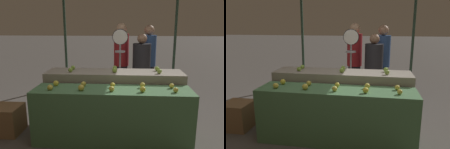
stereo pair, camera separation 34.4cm
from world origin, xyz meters
The scene contains 24 objects.
ground_plane centered at (0.00, 0.00, 0.00)m, with size 60.00×60.00×0.00m, color #59544F.
display_counter_front centered at (0.00, 0.00, 0.41)m, with size 2.33×0.55×0.83m, color #4C7A4C.
display_counter_back centered at (0.00, 0.60, 0.48)m, with size 2.33×0.55×0.96m, color gray.
apple_front_0 centered at (-0.89, -0.11, 0.87)m, with size 0.08×0.08×0.08m, color gold.
apple_front_1 centered at (-0.44, -0.10, 0.87)m, with size 0.09×0.09×0.09m, color gold.
apple_front_2 centered at (0.00, -0.11, 0.87)m, with size 0.08×0.08×0.08m, color gold.
apple_front_3 centered at (0.43, -0.11, 0.87)m, with size 0.08×0.08×0.08m, color gold.
apple_front_4 centered at (0.89, -0.10, 0.87)m, with size 0.07×0.07×0.07m, color gold.
apple_front_5 centered at (-0.87, 0.12, 0.87)m, with size 0.08×0.08×0.08m, color gold.
apple_front_6 centered at (-0.44, 0.11, 0.87)m, with size 0.08×0.08×0.08m, color gold.
apple_front_7 centered at (0.00, 0.10, 0.87)m, with size 0.07×0.07×0.07m, color gold.
apple_front_8 centered at (0.45, 0.11, 0.87)m, with size 0.08×0.08×0.08m, color gold.
apple_front_9 centered at (0.88, 0.11, 0.87)m, with size 0.07×0.07×0.07m, color yellow.
apple_back_0 centered at (-0.74, 0.50, 1.00)m, with size 0.08×0.08×0.08m, color #7AA338.
apple_back_1 centered at (0.01, 0.50, 1.00)m, with size 0.08×0.08×0.08m, color #84AD3D.
apple_back_2 centered at (0.74, 0.48, 1.00)m, with size 0.08×0.08×0.08m, color #8EB247.
apple_back_3 centered at (-0.75, 0.70, 1.00)m, with size 0.08×0.08×0.08m, color #84AD3D.
apple_back_4 centered at (0.00, 0.70, 1.00)m, with size 0.08×0.08×0.08m, color #84AD3D.
apple_back_5 centered at (0.73, 0.70, 1.00)m, with size 0.08×0.08×0.08m, color #84AD3D.
produce_scale centered at (0.08, 1.23, 1.23)m, with size 0.31×0.20×1.67m.
person_vendor_at_scale centered at (0.52, 1.57, 0.89)m, with size 0.51×0.51×1.56m.
person_customer_left centered at (0.08, 1.91, 1.04)m, with size 0.42×0.42×1.78m.
person_customer_right centered at (0.71, 2.02, 1.01)m, with size 0.46×0.46×1.74m.
wooden_crate_side centered at (-1.74, 0.14, 0.23)m, with size 0.46×0.46×0.46m, color olive.
Camera 2 is at (0.54, -3.01, 1.76)m, focal length 35.00 mm.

